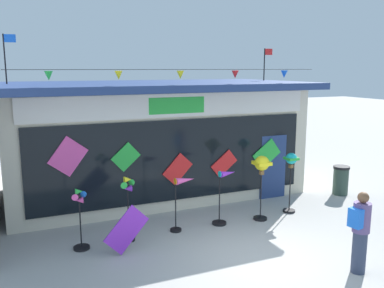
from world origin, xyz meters
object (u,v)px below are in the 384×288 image
object	(u,v)px
person_mid_plaza	(360,231)
wind_spinner_center_right	(224,193)
display_kite_on_ground	(127,230)
wind_spinner_center_left	(182,192)
trash_bin	(341,180)
kite_shop_building	(153,137)
wind_spinner_right	(262,169)
wind_spinner_far_right	(291,167)
wind_spinner_far_left	(80,216)
wind_spinner_left	(128,197)

from	to	relation	value
person_mid_plaza	wind_spinner_center_right	bearing A→B (deg)	9.32
wind_spinner_center_right	display_kite_on_ground	world-z (taller)	wind_spinner_center_right
wind_spinner_center_left	trash_bin	distance (m)	5.94
person_mid_plaza	trash_bin	world-z (taller)	person_mid_plaza
wind_spinner_center_right	person_mid_plaza	distance (m)	3.65
kite_shop_building	wind_spinner_right	bearing A→B (deg)	-63.59
wind_spinner_center_right	display_kite_on_ground	xyz separation A→B (m)	(-2.80, -0.72, -0.29)
wind_spinner_right	wind_spinner_far_right	bearing A→B (deg)	9.73
wind_spinner_far_left	wind_spinner_right	bearing A→B (deg)	0.07
wind_spinner_right	trash_bin	size ratio (longest dim) A/B	1.88
wind_spinner_center_left	person_mid_plaza	xyz separation A→B (m)	(2.40, -3.44, -0.11)
wind_spinner_center_right	person_mid_plaza	bearing A→B (deg)	-70.26
kite_shop_building	person_mid_plaza	xyz separation A→B (m)	(2.01, -6.99, -0.94)
wind_spinner_far_right	wind_spinner_far_left	bearing A→B (deg)	-178.12
wind_spinner_center_right	person_mid_plaza	size ratio (longest dim) A/B	0.86
person_mid_plaza	trash_bin	xyz separation A→B (m)	(3.46, 4.22, -0.41)
wind_spinner_left	person_mid_plaza	xyz separation A→B (m)	(3.82, -3.32, -0.19)
wind_spinner_far_right	wind_spinner_right	bearing A→B (deg)	-170.27
wind_spinner_right	wind_spinner_center_left	bearing A→B (deg)	176.26
wind_spinner_far_left	display_kite_on_ground	size ratio (longest dim) A/B	1.46
wind_spinner_left	display_kite_on_ground	xyz separation A→B (m)	(-0.21, -0.60, -0.54)
wind_spinner_far_left	display_kite_on_ground	bearing A→B (deg)	-32.45
wind_spinner_far_left	wind_spinner_center_right	xyz separation A→B (m)	(3.71, 0.14, 0.03)
wind_spinner_center_left	display_kite_on_ground	bearing A→B (deg)	-155.96
wind_spinner_center_right	wind_spinner_far_right	bearing A→B (deg)	1.38
wind_spinner_far_left	wind_spinner_far_right	size ratio (longest dim) A/B	0.84
wind_spinner_left	trash_bin	size ratio (longest dim) A/B	1.70
person_mid_plaza	trash_bin	bearing A→B (deg)	-49.77
wind_spinner_center_left	person_mid_plaza	size ratio (longest dim) A/B	0.83
display_kite_on_ground	wind_spinner_center_left	bearing A→B (deg)	24.04
wind_spinner_far_right	trash_bin	distance (m)	2.79
kite_shop_building	wind_spinner_center_left	world-z (taller)	kite_shop_building
wind_spinner_far_left	wind_spinner_left	size ratio (longest dim) A/B	0.91
wind_spinner_right	wind_spinner_far_left	bearing A→B (deg)	-179.93
wind_spinner_far_left	person_mid_plaza	bearing A→B (deg)	-33.71
wind_spinner_center_left	display_kite_on_ground	xyz separation A→B (m)	(-1.63, -0.73, -0.46)
wind_spinner_left	wind_spinner_right	bearing A→B (deg)	-0.36
kite_shop_building	trash_bin	xyz separation A→B (m)	(5.47, -2.77, -1.36)
kite_shop_building	wind_spinner_far_left	distance (m)	4.82
wind_spinner_left	trash_bin	bearing A→B (deg)	7.03
wind_spinner_center_right	wind_spinner_center_left	bearing A→B (deg)	179.50
trash_bin	kite_shop_building	bearing A→B (deg)	153.18
wind_spinner_right	trash_bin	xyz separation A→B (m)	(3.64, 0.92, -0.93)
wind_spinner_far_right	trash_bin	size ratio (longest dim) A/B	1.83
wind_spinner_right	wind_spinner_far_right	world-z (taller)	wind_spinner_right
wind_spinner_left	display_kite_on_ground	size ratio (longest dim) A/B	1.61
wind_spinner_center_left	display_kite_on_ground	world-z (taller)	wind_spinner_center_left
wind_spinner_center_right	trash_bin	world-z (taller)	wind_spinner_center_right
wind_spinner_center_right	display_kite_on_ground	bearing A→B (deg)	-165.66
kite_shop_building	wind_spinner_center_left	xyz separation A→B (m)	(-0.39, -3.54, -0.83)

